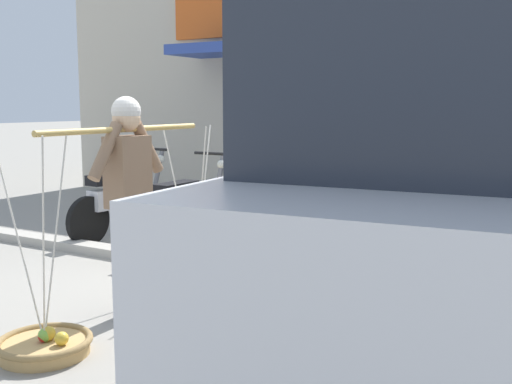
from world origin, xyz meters
The scene contains 10 objects.
ground_plane centered at (0.00, 0.00, 0.00)m, with size 90.00×90.00×0.00m, color gray.
sidewalk_curb centered at (0.00, 0.70, 0.05)m, with size 20.00×0.24×0.10m, color #AEA89C.
fruit_vendor centered at (0.01, -0.65, 0.98)m, with size 0.22×1.77×1.70m.
fruit_basket_left_side centered at (0.04, -1.53, 0.08)m, with size 0.62×0.62×1.45m.
fruit_basket_right_side centered at (-0.02, 0.24, 0.07)m, with size 0.62×0.62×1.45m.
motorcycle_nearest_shop centered at (-2.02, 1.54, 0.45)m, with size 0.54×1.82×1.09m.
motorcycle_second_in_row centered at (-0.85, 1.29, 0.45)m, with size 0.54×1.82×1.09m.
parked_truck centered at (2.63, -0.52, 1.03)m, with size 2.45×4.84×2.10m.
storefront_building centered at (0.46, 7.22, 2.10)m, with size 13.00×6.00×4.20m.
wooden_crate centered at (1.62, 1.94, 0.16)m, with size 0.44×0.36×0.32m, color olive.
Camera 1 is at (3.19, -4.19, 1.63)m, focal length 43.46 mm.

